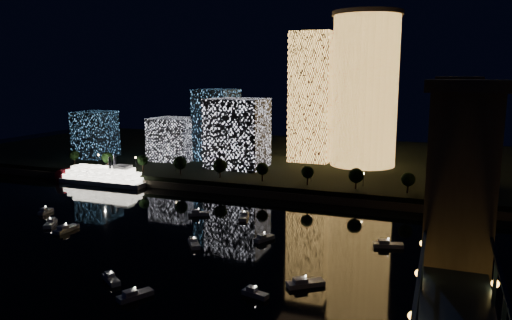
% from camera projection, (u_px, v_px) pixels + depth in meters
% --- Properties ---
extents(ground, '(520.00, 520.00, 0.00)m').
position_uv_depth(ground, '(183.00, 270.00, 130.72)').
color(ground, black).
rests_on(ground, ground).
extents(far_bank, '(420.00, 160.00, 5.00)m').
position_uv_depth(far_bank, '(324.00, 161.00, 277.60)').
color(far_bank, black).
rests_on(far_bank, ground).
extents(seawall, '(420.00, 6.00, 3.00)m').
position_uv_depth(seawall, '(280.00, 194.00, 205.96)').
color(seawall, '#6B5E4C').
rests_on(seawall, ground).
extents(tower_cylindrical, '(34.00, 34.00, 75.23)m').
position_uv_depth(tower_cylindrical, '(365.00, 90.00, 245.98)').
color(tower_cylindrical, '#FFB451').
rests_on(tower_cylindrical, far_bank).
extents(tower_rectangular, '(20.97, 20.97, 66.73)m').
position_uv_depth(tower_rectangular, '(312.00, 97.00, 260.51)').
color(tower_rectangular, '#FFB451').
rests_on(tower_rectangular, far_bank).
extents(midrise_blocks, '(107.05, 42.29, 37.35)m').
position_uv_depth(midrise_blocks, '(196.00, 132.00, 259.84)').
color(midrise_blocks, white).
rests_on(midrise_blocks, far_bank).
extents(truss_bridge, '(13.00, 266.00, 50.00)m').
position_uv_depth(truss_bridge, '(453.00, 235.00, 108.60)').
color(truss_bridge, navy).
rests_on(truss_bridge, ground).
extents(riverboat, '(46.59, 10.01, 14.02)m').
position_uv_depth(riverboat, '(100.00, 176.00, 231.54)').
color(riverboat, silver).
rests_on(riverboat, ground).
extents(motorboats, '(128.01, 80.01, 2.78)m').
position_uv_depth(motorboats, '(170.00, 244.00, 148.34)').
color(motorboats, silver).
rests_on(motorboats, ground).
extents(esplanade_trees, '(165.25, 6.16, 8.58)m').
position_uv_depth(esplanade_trees, '(225.00, 166.00, 219.49)').
color(esplanade_trees, black).
rests_on(esplanade_trees, far_bank).
extents(street_lamps, '(132.70, 0.70, 5.65)m').
position_uv_depth(street_lamps, '(218.00, 166.00, 227.60)').
color(street_lamps, black).
rests_on(street_lamps, far_bank).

